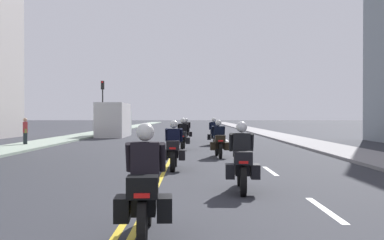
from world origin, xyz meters
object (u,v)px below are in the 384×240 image
at_px(motorcycle_3, 217,142).
at_px(pedestrian_1, 23,132).
at_px(motorcycle_0, 143,192).
at_px(motorcycle_6, 184,132).
at_px(parked_truck, 112,121).
at_px(motorcycle_2, 172,150).
at_px(traffic_light_far, 100,98).
at_px(motorcycle_5, 212,134).
at_px(motorcycle_4, 181,137).
at_px(motorcycle_1, 240,163).

relative_size(motorcycle_3, pedestrian_1, 1.30).
relative_size(motorcycle_0, motorcycle_6, 1.04).
bearing_deg(parked_truck, motorcycle_2, -76.00).
xyz_separation_m(traffic_light_far, pedestrian_1, (-1.27, -16.39, -2.60)).
bearing_deg(motorcycle_6, motorcycle_5, -68.92).
distance_m(motorcycle_3, parked_truck, 20.93).
xyz_separation_m(motorcycle_4, parked_truck, (-6.06, 15.12, 0.62)).
relative_size(motorcycle_0, motorcycle_3, 1.03).
bearing_deg(motorcycle_0, parked_truck, 97.43).
bearing_deg(motorcycle_0, motorcycle_1, 63.53).
relative_size(motorcycle_2, motorcycle_5, 0.97).
xyz_separation_m(motorcycle_4, motorcycle_5, (1.78, 3.87, 0.02)).
distance_m(motorcycle_0, motorcycle_6, 25.02).
distance_m(pedestrian_1, parked_truck, 12.70).
bearing_deg(motorcycle_5, parked_truck, 127.52).
bearing_deg(motorcycle_4, motorcycle_2, -88.71).
relative_size(motorcycle_4, motorcycle_5, 1.02).
relative_size(motorcycle_1, motorcycle_2, 0.98).
height_order(motorcycle_4, parked_truck, parked_truck).
relative_size(motorcycle_4, pedestrian_1, 1.39).
xyz_separation_m(motorcycle_5, motorcycle_6, (-1.70, 3.98, -0.03)).
relative_size(motorcycle_0, parked_truck, 0.34).
relative_size(motorcycle_0, motorcycle_2, 1.00).
bearing_deg(traffic_light_far, motorcycle_1, -73.60).
height_order(motorcycle_4, traffic_light_far, traffic_light_far).
bearing_deg(traffic_light_far, motorcycle_5, -57.83).
relative_size(motorcycle_1, traffic_light_far, 0.43).
bearing_deg(parked_truck, traffic_light_far, 113.83).
xyz_separation_m(motorcycle_1, motorcycle_4, (-1.62, 13.02, -0.00)).
height_order(motorcycle_0, parked_truck, parked_truck).
bearing_deg(motorcycle_2, motorcycle_6, 89.63).
xyz_separation_m(motorcycle_0, motorcycle_3, (1.78, 12.83, -0.02)).
distance_m(motorcycle_3, motorcycle_6, 12.29).
height_order(motorcycle_3, motorcycle_4, motorcycle_4).
distance_m(motorcycle_0, motorcycle_3, 12.95).
bearing_deg(motorcycle_1, motorcycle_6, 97.38).
distance_m(motorcycle_4, traffic_light_far, 20.93).
distance_m(motorcycle_6, parked_truck, 9.54).
bearing_deg(motorcycle_1, pedestrian_1, 127.35).
xyz_separation_m(motorcycle_1, motorcycle_5, (0.16, 16.89, 0.01)).
relative_size(motorcycle_3, parked_truck, 0.33).
bearing_deg(motorcycle_4, motorcycle_3, -67.75).
bearing_deg(motorcycle_3, motorcycle_1, -92.61).
bearing_deg(traffic_light_far, motorcycle_4, -67.74).
bearing_deg(motorcycle_1, motorcycle_3, 93.35).
bearing_deg(motorcycle_5, motorcycle_0, -92.70).
bearing_deg(motorcycle_3, parked_truck, 108.66).
distance_m(motorcycle_3, traffic_light_far, 25.52).
distance_m(motorcycle_1, motorcycle_3, 8.68).
height_order(motorcycle_1, motorcycle_2, motorcycle_1).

